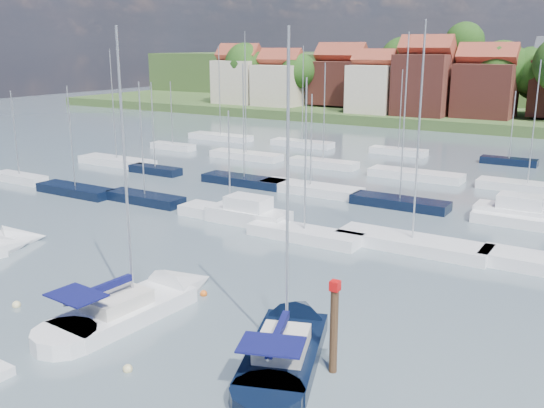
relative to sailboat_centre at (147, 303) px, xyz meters
The scene contains 8 objects.
ground 36.75m from the sailboat_centre, 88.60° to the left, with size 260.00×260.00×0.00m, color #434F5B.
sailboat_centre is the anchor object (origin of this frame).
sailboat_navy 8.92m from the sailboat_centre, ahead, with size 6.79×12.00×16.13m.
timber_piling 11.71m from the sailboat_centre, ahead, with size 0.40×0.40×6.57m.
buoy_c 7.35m from the sailboat_centre, 150.43° to the right, with size 0.47×0.47×0.47m, color beige.
buoy_d 6.67m from the sailboat_centre, 54.87° to the right, with size 0.44×0.44×0.44m, color beige.
buoy_e 3.43m from the sailboat_centre, 63.38° to the left, with size 0.43×0.43×0.43m, color #D85914.
marina_field 32.00m from the sailboat_centre, 84.98° to the left, with size 79.62×41.41×15.93m.
Camera 1 is at (21.03, -19.49, 14.05)m, focal length 40.00 mm.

